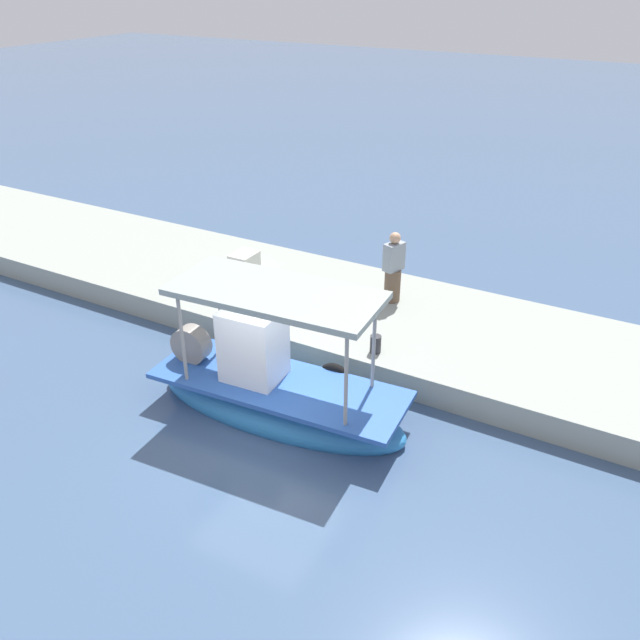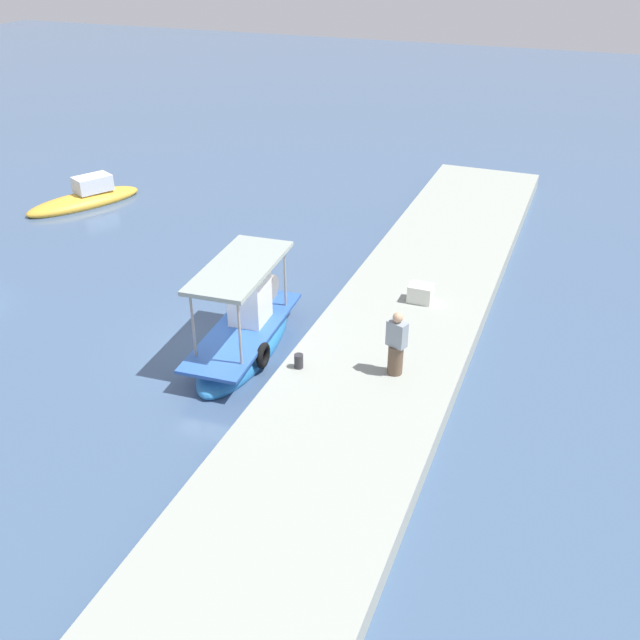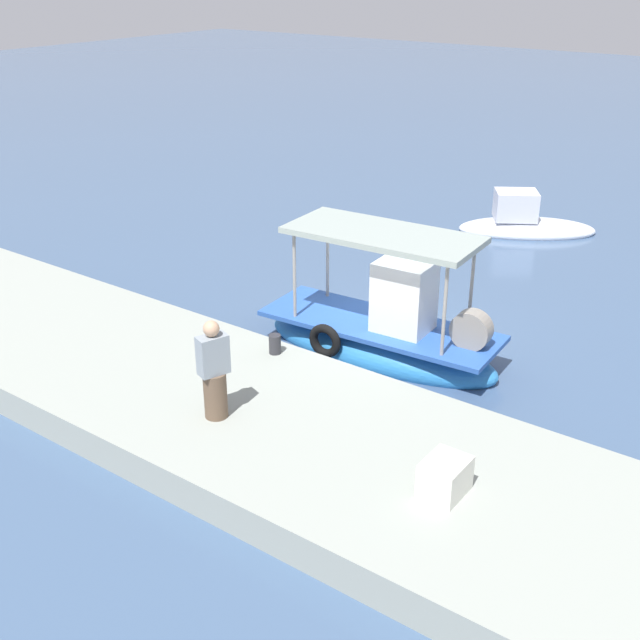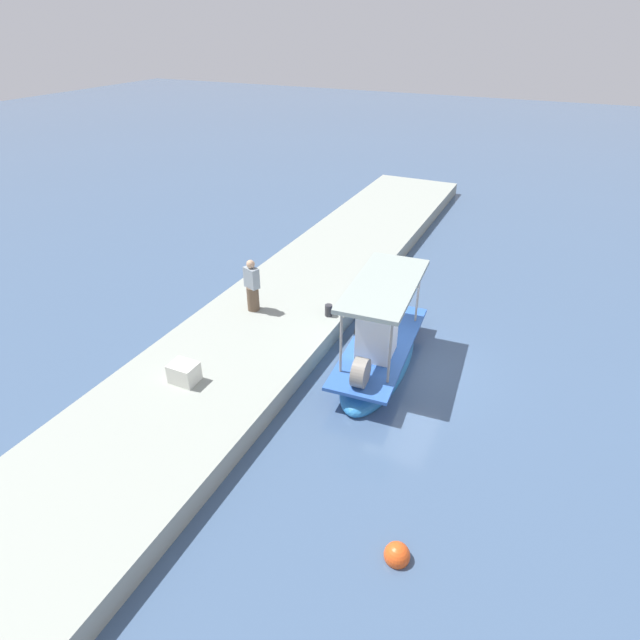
# 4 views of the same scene
# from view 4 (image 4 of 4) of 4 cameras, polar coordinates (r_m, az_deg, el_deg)

# --- Properties ---
(ground_plane) EXTENTS (120.00, 120.00, 0.00)m
(ground_plane) POSITION_cam_4_polar(r_m,az_deg,el_deg) (15.67, 8.76, -5.23)
(ground_plane) COLOR #40597B
(dock_quay) EXTENTS (36.00, 4.52, 0.60)m
(dock_quay) POSITION_cam_4_polar(r_m,az_deg,el_deg) (17.02, -5.89, -0.61)
(dock_quay) COLOR #979E94
(dock_quay) RESTS_ON ground_plane
(main_fishing_boat) EXTENTS (5.41, 2.11, 3.09)m
(main_fishing_boat) POSITION_cam_4_polar(r_m,az_deg,el_deg) (15.35, 6.50, -3.46)
(main_fishing_boat) COLOR #2C7CC1
(main_fishing_boat) RESTS_ON ground_plane
(fisherman_near_bollard) EXTENTS (0.51, 0.57, 1.78)m
(fisherman_near_bollard) POSITION_cam_4_polar(r_m,az_deg,el_deg) (17.01, -7.45, 3.54)
(fisherman_near_bollard) COLOR brown
(fisherman_near_bollard) RESTS_ON dock_quay
(mooring_bollard) EXTENTS (0.24, 0.24, 0.39)m
(mooring_bollard) POSITION_cam_4_polar(r_m,az_deg,el_deg) (16.80, 0.95, 1.07)
(mooring_bollard) COLOR #2D2D33
(mooring_bollard) RESTS_ON dock_quay
(cargo_crate) EXTENTS (0.58, 0.72, 0.55)m
(cargo_crate) POSITION_cam_4_polar(r_m,az_deg,el_deg) (14.28, -14.71, -5.62)
(cargo_crate) COLOR silver
(cargo_crate) RESTS_ON dock_quay
(marker_buoy) EXTENTS (0.51, 0.51, 0.51)m
(marker_buoy) POSITION_cam_4_polar(r_m,az_deg,el_deg) (11.06, 8.45, -24.19)
(marker_buoy) COLOR #ED521C
(marker_buoy) RESTS_ON ground_plane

